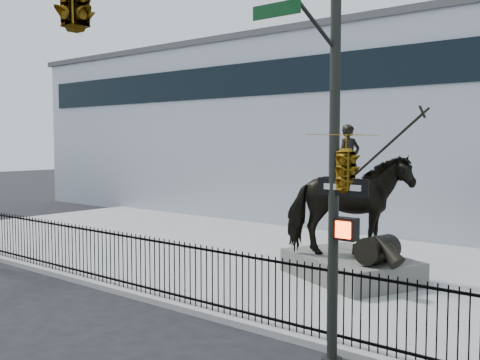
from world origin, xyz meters
The scene contains 7 objects.
ground centered at (0.00, 0.00, 0.00)m, with size 120.00×120.00×0.00m, color black.
plaza centered at (0.00, 7.00, 0.07)m, with size 30.00×12.00×0.15m, color #989895.
building centered at (0.00, 20.00, 4.50)m, with size 44.00×14.00×9.00m, color #AFB6BF.
picket_fence centered at (0.00, 1.25, 0.90)m, with size 22.10×0.10×1.50m.
statue_plinth centered at (4.22, 5.95, 0.49)m, with size 3.60×2.47×0.67m, color #53514C.
equestrian_statue centered at (4.28, 5.92, 2.24)m, with size 4.23×3.59×3.91m.
traffic_signal_right centered at (6.47, -2.00, 4.85)m, with size 2.17×6.86×7.00m.
Camera 1 is at (11.84, -8.16, 4.08)m, focal length 42.00 mm.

